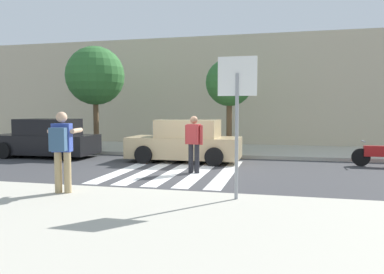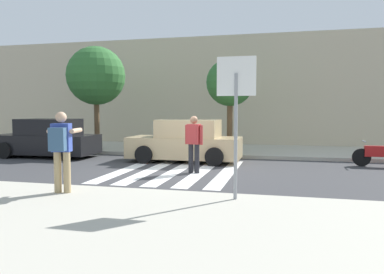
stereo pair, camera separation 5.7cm
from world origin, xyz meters
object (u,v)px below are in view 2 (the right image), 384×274
Objects in this scene: parked_car_tan at (186,142)px; street_tree_center at (230,83)px; photographer_with_backpack at (61,145)px; pedestrian_crossing at (194,141)px; parked_car_black at (47,139)px; street_tree_west at (96,76)px; stop_sign at (236,96)px; motorcycle at (380,155)px.

parked_car_tan is 1.05× the size of street_tree_center.
photographer_with_backpack is at bearing -105.33° from street_tree_center.
pedestrian_crossing is 2.56m from parked_car_tan.
parked_car_black is at bearing 126.96° from photographer_with_backpack.
pedestrian_crossing is at bearing 63.59° from photographer_with_backpack.
street_tree_west is 1.18× the size of street_tree_center.
street_tree_center is at bearing 1.43° from street_tree_west.
parked_car_black is (-8.40, 5.98, -1.46)m from stop_sign.
parked_car_tan is (-2.58, 5.98, -1.46)m from stop_sign.
stop_sign is 3.80m from photographer_with_backpack.
stop_sign is at bearing -66.67° from parked_car_tan.
parked_car_black is 5.82m from parked_car_tan.
street_tree_west is (-3.68, 8.49, 2.26)m from photographer_with_backpack.
street_tree_west is at bearing 170.63° from motorcycle.
parked_car_tan is at bearing 0.00° from parked_car_black.
stop_sign is 6.68m from parked_car_tan.
photographer_with_backpack is at bearing -116.41° from pedestrian_crossing.
pedestrian_crossing is at bearing -19.65° from parked_car_black.
pedestrian_crossing is at bearing 115.34° from stop_sign.
motorcycle is 11.95m from street_tree_west.
parked_car_black is 1.05× the size of street_tree_center.
stop_sign is 10.41m from parked_car_black.
street_tree_west is (-11.40, 1.88, 3.02)m from motorcycle.
parked_car_black is at bearing -161.85° from street_tree_center.
street_tree_west is (-4.75, 2.18, 2.71)m from parked_car_tan.
street_tree_center is (0.42, 4.72, 2.05)m from pedestrian_crossing.
motorcycle is at bearing 1.38° from parked_car_black.
parked_car_black is at bearing -178.62° from motorcycle.
street_tree_center is (1.30, 2.33, 2.30)m from parked_car_tan.
parked_car_tan is 3.53m from street_tree_center.
street_tree_center reaches higher than pedestrian_crossing.
motorcycle is (6.66, 0.30, -0.31)m from parked_car_tan.
pedestrian_crossing is 7.65m from street_tree_west.
photographer_with_backpack is (-3.65, -0.33, -1.01)m from stop_sign.
street_tree_center is (-5.36, 2.03, 2.61)m from motorcycle.
street_tree_west is 6.06m from street_tree_center.
street_tree_west is at bearing 140.89° from pedestrian_crossing.
stop_sign is 0.72× the size of street_tree_center.
pedestrian_crossing is 0.42× the size of parked_car_black.
stop_sign is at bearing 5.15° from photographer_with_backpack.
parked_car_black is at bearing -116.15° from street_tree_west.
street_tree_west is at bearing 131.90° from stop_sign.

